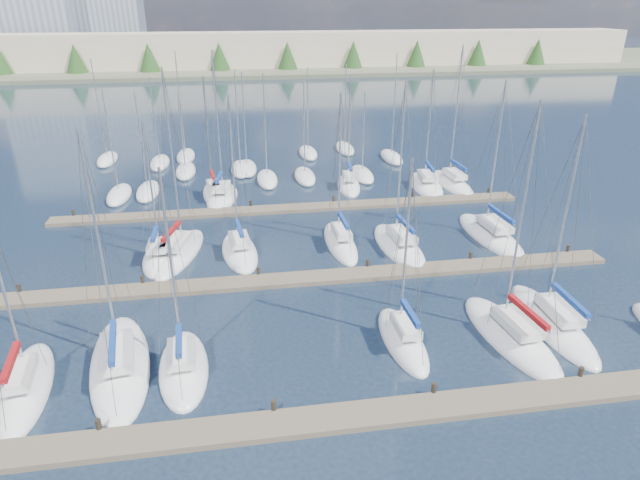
{
  "coord_description": "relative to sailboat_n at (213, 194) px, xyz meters",
  "views": [
    {
      "loc": [
        -4.93,
        -17.17,
        18.27
      ],
      "look_at": [
        0.0,
        14.0,
        4.0
      ],
      "focal_mm": 30.0,
      "sensor_mm": 36.0,
      "label": 1
    }
  ],
  "objects": [
    {
      "name": "ground",
      "position": [
        7.6,
        24.9,
        -0.2
      ],
      "size": [
        400.0,
        400.0,
        0.0
      ],
      "primitive_type": "plane",
      "color": "#1F2D3F",
      "rests_on": "ground"
    },
    {
      "name": "sailboat_i",
      "position": [
        -2.29,
        -13.45,
        -0.01
      ],
      "size": [
        4.78,
        9.46,
        14.75
      ],
      "rotation": [
        0.0,
        0.0,
        -0.25
      ],
      "color": "white",
      "rests_on": "ground"
    },
    {
      "name": "sailboat_l",
      "position": [
        15.01,
        -14.82,
        -0.03
      ],
      "size": [
        3.48,
        9.15,
        13.5
      ],
      "rotation": [
        0.0,
        0.0,
        0.06
      ],
      "color": "white",
      "rests_on": "ground"
    },
    {
      "name": "distant_boats",
      "position": [
        3.26,
        8.67,
        0.09
      ],
      "size": [
        36.93,
        20.75,
        13.3
      ],
      "color": "#9EA0A5",
      "rests_on": "ground"
    },
    {
      "name": "sailboat_h",
      "position": [
        -3.74,
        -14.09,
        -0.02
      ],
      "size": [
        2.5,
        6.51,
        11.28
      ],
      "rotation": [
        0.0,
        0.0,
        0.0
      ],
      "color": "white",
      "rests_on": "ground"
    },
    {
      "name": "sailboat_e",
      "position": [
        17.86,
        -28.0,
        -0.02
      ],
      "size": [
        3.85,
        9.42,
        14.42
      ],
      "rotation": [
        0.0,
        0.0,
        0.1
      ],
      "color": "white",
      "rests_on": "ground"
    },
    {
      "name": "sailboat_q",
      "position": [
        22.33,
        -0.38,
        -0.03
      ],
      "size": [
        4.17,
        9.12,
        12.67
      ],
      "rotation": [
        0.0,
        0.0,
        -0.12
      ],
      "color": "white",
      "rests_on": "ground"
    },
    {
      "name": "sailboat_a",
      "position": [
        -8.78,
        -28.46,
        -0.02
      ],
      "size": [
        3.45,
        8.25,
        11.59
      ],
      "rotation": [
        0.0,
        0.0,
        0.13
      ],
      "color": "white",
      "rests_on": "ground"
    },
    {
      "name": "sailboat_k",
      "position": [
        10.49,
        -13.46,
        -0.01
      ],
      "size": [
        2.36,
        8.34,
        12.74
      ],
      "rotation": [
        0.0,
        0.0,
        0.01
      ],
      "color": "white",
      "rests_on": "ground"
    },
    {
      "name": "sailboat_r",
      "position": [
        25.29,
        -0.31,
        -0.02
      ],
      "size": [
        3.02,
        9.34,
        14.96
      ],
      "rotation": [
        0.0,
        0.0,
        0.03
      ],
      "color": "white",
      "rests_on": "ground"
    },
    {
      "name": "dock_near",
      "position": [
        7.6,
        -33.08,
        -0.05
      ],
      "size": [
        44.0,
        1.93,
        1.1
      ],
      "color": "#6B5E4C",
      "rests_on": "ground"
    },
    {
      "name": "dock_mid",
      "position": [
        7.6,
        -19.08,
        -0.05
      ],
      "size": [
        44.0,
        1.93,
        1.1
      ],
      "color": "#6B5E4C",
      "rests_on": "ground"
    },
    {
      "name": "sailboat_c",
      "position": [
        -0.94,
        -28.07,
        -0.02
      ],
      "size": [
        3.11,
        7.16,
        11.92
      ],
      "rotation": [
        0.0,
        0.0,
        0.07
      ],
      "color": "white",
      "rests_on": "ground"
    },
    {
      "name": "sailboat_p",
      "position": [
        14.15,
        0.71,
        -0.01
      ],
      "size": [
        3.12,
        7.22,
        12.12
      ],
      "rotation": [
        0.0,
        0.0,
        -0.11
      ],
      "color": "white",
      "rests_on": "ground"
    },
    {
      "name": "sailboat_m",
      "position": [
        23.22,
        -13.97,
        -0.03
      ],
      "size": [
        3.52,
        9.91,
        13.4
      ],
      "rotation": [
        0.0,
        0.0,
        0.05
      ],
      "color": "white",
      "rests_on": "ground"
    },
    {
      "name": "dock_far",
      "position": [
        7.6,
        -5.08,
        -0.05
      ],
      "size": [
        44.0,
        1.93,
        1.1
      ],
      "color": "#6B5E4C",
      "rests_on": "ground"
    },
    {
      "name": "sailboat_d",
      "position": [
        11.48,
        -27.41,
        -0.01
      ],
      "size": [
        2.29,
        6.95,
        11.62
      ],
      "rotation": [
        0.0,
        0.0,
        0.02
      ],
      "color": "white",
      "rests_on": "ground"
    },
    {
      "name": "shoreline",
      "position": [
        -5.69,
        114.67,
        7.24
      ],
      "size": [
        400.0,
        60.0,
        38.0
      ],
      "color": "#666B51",
      "rests_on": "ground"
    },
    {
      "name": "sailboat_f",
      "position": [
        21.04,
        -27.13,
        -0.03
      ],
      "size": [
        2.91,
        9.55,
        13.44
      ],
      "rotation": [
        0.0,
        0.0,
        -0.03
      ],
      "color": "white",
      "rests_on": "ground"
    },
    {
      "name": "sailboat_j",
      "position": [
        2.34,
        -13.88,
        -0.02
      ],
      "size": [
        3.47,
        7.85,
        12.9
      ],
      "rotation": [
        0.0,
        0.0,
        0.11
      ],
      "color": "white",
      "rests_on": "ground"
    },
    {
      "name": "sailboat_o",
      "position": [
        0.88,
        -0.79,
        -0.01
      ],
      "size": [
        3.93,
        8.26,
        14.83
      ],
      "rotation": [
        0.0,
        0.0,
        -0.14
      ],
      "color": "white",
      "rests_on": "ground"
    },
    {
      "name": "sailboat_n",
      "position": [
        0.0,
        0.0,
        0.0
      ],
      "size": [
        2.87,
        6.93,
        12.44
      ],
      "rotation": [
        0.0,
        0.0,
        0.13
      ],
      "color": "white",
      "rests_on": "ground"
    },
    {
      "name": "sailboat_b",
      "position": [
        -4.36,
        -27.3,
        -0.03
      ],
      "size": [
        4.68,
        10.44,
        13.63
      ],
      "rotation": [
        0.0,
        0.0,
        0.16
      ],
      "color": "white",
      "rests_on": "ground"
    }
  ]
}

